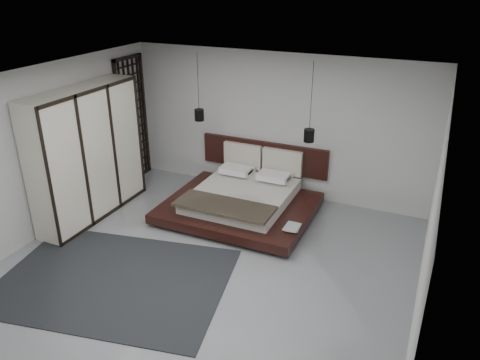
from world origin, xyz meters
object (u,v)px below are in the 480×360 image
at_px(bed, 243,198).
at_px(rug, 114,279).
at_px(pendant_left, 199,115).
at_px(pendant_right, 309,135).
at_px(wardrobe, 87,154).
at_px(lattice_screen, 133,120).

bearing_deg(bed, rug, -107.45).
distance_m(pendant_left, pendant_right, 2.16).
bearing_deg(wardrobe, lattice_screen, 98.35).
distance_m(pendant_left, rug, 3.53).
bearing_deg(bed, pendant_left, 159.70).
distance_m(bed, pendant_left, 1.78).
relative_size(pendant_right, wardrobe, 0.58).
relative_size(bed, pendant_right, 1.90).
bearing_deg(wardrobe, pendant_left, 48.37).
xyz_separation_m(lattice_screen, bed, (2.73, -0.54, -1.02)).
height_order(pendant_left, pendant_right, same).
distance_m(bed, pendant_right, 1.70).
bearing_deg(rug, pendant_left, 94.11).
bearing_deg(rug, bed, 72.55).
relative_size(bed, wardrobe, 1.09).
bearing_deg(pendant_left, rug, -85.89).
height_order(bed, rug, bed).
bearing_deg(pendant_left, wardrobe, -131.63).
relative_size(lattice_screen, pendant_right, 1.88).
xyz_separation_m(lattice_screen, pendant_right, (3.81, -0.14, 0.23)).
distance_m(lattice_screen, bed, 2.97).
xyz_separation_m(lattice_screen, pendant_left, (1.65, -0.14, 0.34)).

